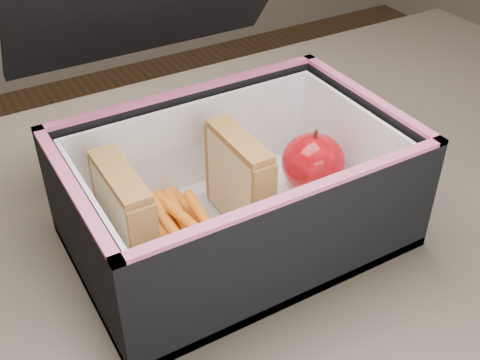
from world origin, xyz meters
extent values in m
cube|color=brown|center=(0.00, 0.00, 0.73)|extent=(1.20, 0.80, 0.03)
cube|color=#382D26|center=(0.55, 0.35, 0.36)|extent=(0.05, 0.05, 0.72)
cube|color=tan|center=(-0.20, 0.02, 0.82)|extent=(0.01, 0.09, 0.10)
cube|color=#C66A7D|center=(-0.19, 0.02, 0.81)|extent=(0.01, 0.09, 0.09)
cube|color=tan|center=(-0.18, 0.02, 0.82)|extent=(0.01, 0.09, 0.10)
cube|color=#936026|center=(-0.19, 0.02, 0.87)|extent=(0.03, 0.09, 0.01)
cube|color=tan|center=(-0.08, 0.02, 0.82)|extent=(0.01, 0.09, 0.09)
cube|color=#C66A7D|center=(-0.07, 0.02, 0.81)|extent=(0.01, 0.09, 0.09)
cube|color=tan|center=(-0.06, 0.02, 0.82)|extent=(0.01, 0.09, 0.09)
cube|color=#936026|center=(-0.07, 0.02, 0.87)|extent=(0.03, 0.09, 0.01)
cylinder|color=orange|center=(-0.11, 0.05, 0.77)|extent=(0.01, 0.09, 0.01)
cylinder|color=orange|center=(-0.15, 0.04, 0.79)|extent=(0.02, 0.09, 0.01)
cylinder|color=orange|center=(-0.13, 0.00, 0.80)|extent=(0.03, 0.09, 0.01)
cylinder|color=orange|center=(-0.14, 0.01, 0.77)|extent=(0.02, 0.09, 0.01)
cylinder|color=orange|center=(-0.13, 0.04, 0.79)|extent=(0.02, 0.09, 0.01)
cylinder|color=orange|center=(-0.12, 0.01, 0.80)|extent=(0.02, 0.09, 0.01)
cylinder|color=orange|center=(-0.15, 0.01, 0.77)|extent=(0.03, 0.09, 0.01)
cylinder|color=orange|center=(-0.13, 0.04, 0.79)|extent=(0.02, 0.09, 0.01)
cube|color=white|center=(0.02, 0.03, 0.77)|extent=(0.10, 0.10, 0.01)
ellipsoid|color=#810300|center=(0.02, 0.03, 0.81)|extent=(0.07, 0.07, 0.06)
cylinder|color=#422917|center=(0.02, 0.03, 0.84)|extent=(0.00, 0.01, 0.01)
camera|label=1|loc=(-0.31, -0.40, 1.17)|focal=45.00mm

